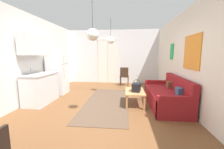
{
  "coord_description": "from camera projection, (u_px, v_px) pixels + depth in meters",
  "views": [
    {
      "loc": [
        0.65,
        -3.53,
        1.48
      ],
      "look_at": [
        0.17,
        1.32,
        0.77
      ],
      "focal_mm": 22.48,
      "sensor_mm": 36.0,
      "label": 1
    }
  ],
  "objects": [
    {
      "name": "area_rug",
      "position": [
        107.0,
        102.0,
        4.34
      ],
      "size": [
        1.29,
        3.07,
        0.01
      ],
      "primitive_type": "cube",
      "color": "brown",
      "rests_on": "ground_plane"
    },
    {
      "name": "ground_plane",
      "position": [
        101.0,
        112.0,
        3.76
      ],
      "size": [
        5.14,
        7.99,
        0.1
      ],
      "primitive_type": "cube",
      "color": "brown"
    },
    {
      "name": "wall_left",
      "position": [
        15.0,
        59.0,
        3.78
      ],
      "size": [
        0.12,
        7.59,
        2.7
      ],
      "color": "white",
      "rests_on": "ground_plane"
    },
    {
      "name": "kitchen_counter",
      "position": [
        39.0,
        78.0,
        4.22
      ],
      "size": [
        0.6,
        1.11,
        2.05
      ],
      "color": "silver",
      "rests_on": "ground_plane"
    },
    {
      "name": "wall_back",
      "position": [
        113.0,
        57.0,
        7.25
      ],
      "size": [
        4.74,
        0.13,
        2.7
      ],
      "color": "silver",
      "rests_on": "ground_plane"
    },
    {
      "name": "accent_chair",
      "position": [
        124.0,
        75.0,
        6.62
      ],
      "size": [
        0.44,
        0.42,
        0.87
      ],
      "rotation": [
        0.0,
        0.0,
        3.08
      ],
      "color": "#382619",
      "rests_on": "ground_plane"
    },
    {
      "name": "pendant_lamp_far",
      "position": [
        111.0,
        40.0,
        4.87
      ],
      "size": [
        0.25,
        0.25,
        0.86
      ],
      "color": "black"
    },
    {
      "name": "coffee_table",
      "position": [
        135.0,
        92.0,
        4.14
      ],
      "size": [
        0.55,
        0.92,
        0.41
      ],
      "color": "#B27F4C",
      "rests_on": "ground_plane"
    },
    {
      "name": "pendant_lamp_near",
      "position": [
        93.0,
        35.0,
        2.99
      ],
      "size": [
        0.26,
        0.26,
        0.94
      ],
      "color": "black"
    },
    {
      "name": "refrigerator",
      "position": [
        57.0,
        71.0,
        5.25
      ],
      "size": [
        0.67,
        0.59,
        1.69
      ],
      "color": "white",
      "rests_on": "ground_plane"
    },
    {
      "name": "bamboo_vase",
      "position": [
        137.0,
        86.0,
        4.27
      ],
      "size": [
        0.11,
        0.11,
        0.44
      ],
      "color": "#47704C",
      "rests_on": "coffee_table"
    },
    {
      "name": "couch",
      "position": [
        168.0,
        96.0,
        4.05
      ],
      "size": [
        0.88,
        2.01,
        0.84
      ],
      "color": "maroon",
      "rests_on": "ground_plane"
    },
    {
      "name": "wall_right",
      "position": [
        196.0,
        60.0,
        3.34
      ],
      "size": [
        0.12,
        7.59,
        2.7
      ],
      "color": "silver",
      "rests_on": "ground_plane"
    },
    {
      "name": "handbag",
      "position": [
        136.0,
        87.0,
        4.03
      ],
      "size": [
        0.28,
        0.34,
        0.35
      ],
      "color": "black",
      "rests_on": "coffee_table"
    }
  ]
}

